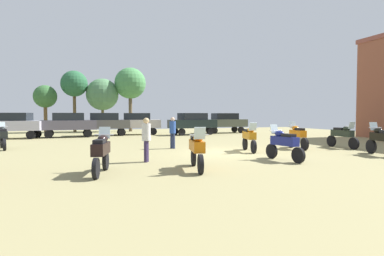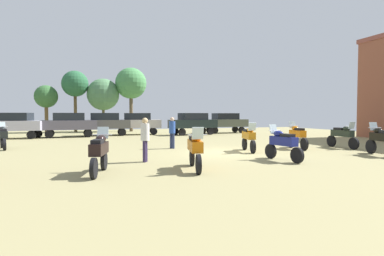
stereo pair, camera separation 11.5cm
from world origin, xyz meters
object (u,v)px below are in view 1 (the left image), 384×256
Objects in this scene: motorcycle_2 at (249,137)px; tree_2 at (74,84)px; motorcycle_10 at (343,135)px; tree_4 at (130,84)px; person_2 at (146,136)px; tree_5 at (102,95)px; motorcycle_9 at (197,148)px; car_2 at (192,122)px; tree_3 at (45,97)px; motorcycle_3 at (284,143)px; motorcycle_8 at (101,151)px; person_1 at (173,130)px; motorcycle_5 at (3,136)px; car_1 at (14,123)px; car_3 at (225,121)px; car_5 at (104,122)px; motorcycle_4 at (382,139)px; motorcycle_7 at (297,135)px; car_6 at (137,122)px; car_4 at (69,123)px.

tree_2 is (-8.84, 21.55, 4.36)m from motorcycle_2.
motorcycle_10 is 0.32× the size of tree_4.
tree_5 reaches higher than person_2.
motorcycle_9 is 0.50× the size of car_2.
tree_2 is at bearing -68.26° from motorcycle_9.
tree_3 is at bearing 177.83° from tree_5.
motorcycle_3 is 27.55m from tree_3.
motorcycle_8 is 0.42× the size of tree_3.
person_1 is (0.98, 6.60, 0.28)m from motorcycle_9.
motorcycle_9 is 1.31× the size of person_1.
car_1 reaches higher than motorcycle_5.
motorcycle_2 is 0.46× the size of car_1.
tree_3 is at bearing 67.89° from car_3.
tree_4 is at bearing 43.34° from motorcycle_5.
tree_2 is at bearing 62.00° from motorcycle_5.
car_5 is at bearing -49.89° from motorcycle_10.
motorcycle_2 is 21.71m from tree_4.
motorcycle_4 is at bearing 177.56° from car_3.
motorcycle_7 is 0.43× the size of tree_3.
motorcycle_4 reaches higher than motorcycle_9.
motorcycle_10 is (9.98, 3.79, 0.01)m from motorcycle_9.
motorcycle_5 reaches higher than motorcycle_3.
car_3 is at bearing -35.73° from tree_4.
car_6 reaches higher than person_2.
motorcycle_9 is 0.32× the size of tree_4.
car_5 is at bearing 100.38° from motorcycle_8.
car_6 is at bearing 59.32° from car_2.
motorcycle_3 is at bearing -154.79° from car_4.
motorcycle_5 is (-16.89, 8.51, -0.02)m from motorcycle_4.
car_6 is 0.69× the size of tree_2.
car_6 is 10.98m from tree_3.
car_1 is 1.04× the size of car_4.
motorcycle_10 is (5.73, -0.22, 0.01)m from motorcycle_2.
motorcycle_3 is 0.47× the size of car_6.
motorcycle_2 is 22.55m from tree_5.
motorcycle_7 is at bearing -148.95° from car_6.
car_1 is 9.94m from car_6.
tree_2 reaches higher than car_4.
person_2 is at bearing -169.59° from car_4.
motorcycle_2 reaches higher than motorcycle_9.
car_1 is at bearing -131.23° from tree_5.
car_2 is 2.65× the size of person_1.
tree_4 is at bearing -41.91° from car_4.
car_1 is 2.63× the size of person_2.
motorcycle_5 is 8.32m from car_1.
motorcycle_5 is at bearing -100.85° from tree_2.
person_1 is 0.99× the size of person_2.
tree_5 reaches higher than car_6.
tree_2 is at bearing -54.93° from motorcycle_2.
car_2 is at bearing -38.46° from tree_2.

